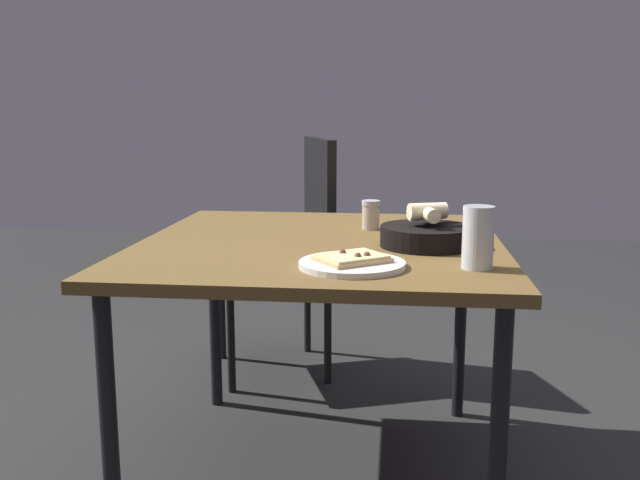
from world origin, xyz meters
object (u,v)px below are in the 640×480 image
at_px(pepper_shaker, 371,216).
at_px(dining_table, 321,261).
at_px(pizza_plate, 352,263).
at_px(bread_basket, 427,233).
at_px(beer_glass, 478,242).
at_px(chair_near, 293,243).

bearing_deg(pepper_shaker, dining_table, -123.09).
bearing_deg(pepper_shaker, pizza_plate, -92.40).
xyz_separation_m(bread_basket, pepper_shaker, (-0.16, 0.26, 0.00)).
xyz_separation_m(pizza_plate, beer_glass, (0.29, 0.02, 0.05)).
relative_size(pepper_shaker, chair_near, 0.09).
distance_m(pepper_shaker, chair_near, 0.77).
height_order(bread_basket, pepper_shaker, bread_basket).
distance_m(beer_glass, pepper_shaker, 0.57).
distance_m(pizza_plate, bread_basket, 0.33).
height_order(bread_basket, chair_near, chair_near).
relative_size(beer_glass, chair_near, 0.15).
height_order(bread_basket, beer_glass, beer_glass).
distance_m(pizza_plate, chair_near, 1.23).
xyz_separation_m(pizza_plate, pepper_shaker, (0.02, 0.52, 0.03)).
height_order(pepper_shaker, chair_near, chair_near).
bearing_deg(beer_glass, dining_table, 142.37).
bearing_deg(chair_near, pepper_shaker, -62.56).
distance_m(dining_table, pepper_shaker, 0.26).
bearing_deg(dining_table, pepper_shaker, 56.91).
xyz_separation_m(bread_basket, beer_glass, (0.10, -0.25, 0.03)).
distance_m(bread_basket, beer_glass, 0.27).
distance_m(pizza_plate, beer_glass, 0.29).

